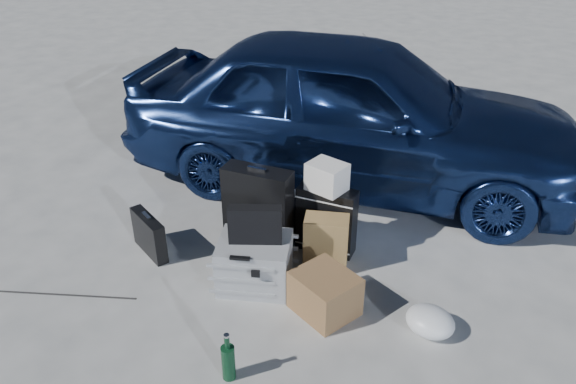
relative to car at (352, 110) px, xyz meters
The scene contains 15 objects.
ground 2.23m from the car, 94.89° to the right, with size 60.00×60.00×0.00m, color beige.
car is the anchor object (origin of this frame).
pelican_case 1.92m from the car, 94.20° to the right, with size 0.51×0.42×0.37m, color #949699.
laptop_bag 1.85m from the car, 93.97° to the right, with size 0.37×0.09×0.28m, color black.
briefcase 2.17m from the car, 120.59° to the right, with size 0.43×0.09×0.33m, color black.
suitcase_left 1.48m from the car, 102.49° to the right, with size 0.54×0.19×0.70m, color black.
suitcase_right 1.32m from the car, 80.89° to the right, with size 0.46×0.16×0.55m, color black.
white_carton 1.25m from the car, 81.31° to the right, with size 0.27×0.22×0.22m, color white.
duffel_bag 1.29m from the car, 107.08° to the right, with size 0.60×0.26×0.30m, color black.
flat_box_white 1.22m from the car, 107.68° to the right, with size 0.37×0.27×0.06m, color white.
flat_box_black 1.21m from the car, 108.33° to the right, with size 0.30×0.22×0.07m, color black.
kraft_bag 1.56m from the car, 79.40° to the right, with size 0.33×0.20×0.44m, color #AB904A.
cardboard_box 2.05m from the car, 77.32° to the right, with size 0.40×0.35×0.30m, color olive.
plastic_bag 2.26m from the car, 58.46° to the right, with size 0.33×0.28×0.18m, color white.
green_bottle 2.76m from the car, 87.81° to the right, with size 0.08×0.08×0.33m, color #0D331B.
Camera 1 is at (1.52, -2.65, 2.64)m, focal length 35.00 mm.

